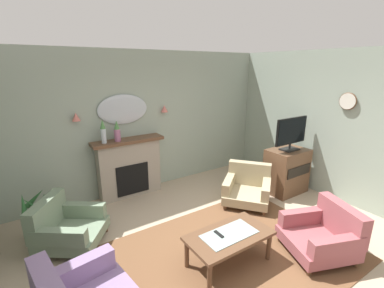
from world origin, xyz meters
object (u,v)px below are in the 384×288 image
object	(u,v)px
tv_remote	(219,234)
armchair_near_fireplace	(324,233)
fireplace	(130,168)
tv_flatscreen	(291,133)
wall_clock	(348,101)
potted_plant_small_fern	(37,217)
wall_sconce_left	(76,117)
coffee_table	(229,238)
mantel_vase_left	(117,132)
armchair_by_coffee_table	(247,187)
wall_sconce_right	(164,109)
tv_cabinet	(286,171)
armchair_beside_couch	(65,226)
wall_mirror	(123,109)
mantel_vase_centre	(103,131)

from	to	relation	value
tv_remote	armchair_near_fireplace	bearing A→B (deg)	-24.55
fireplace	tv_flatscreen	world-z (taller)	tv_flatscreen
wall_clock	potted_plant_small_fern	world-z (taller)	wall_clock
wall_clock	tv_flatscreen	distance (m)	1.09
wall_sconce_left	coffee_table	world-z (taller)	wall_sconce_left
fireplace	mantel_vase_left	bearing A→B (deg)	-171.94
fireplace	potted_plant_small_fern	xyz separation A→B (m)	(-1.67, -0.53, -0.24)
fireplace	armchair_near_fireplace	distance (m)	3.50
armchair_by_coffee_table	fireplace	bearing A→B (deg)	139.22
wall_sconce_right	coffee_table	distance (m)	3.00
coffee_table	armchair_by_coffee_table	world-z (taller)	armchair_by_coffee_table
wall_sconce_left	potted_plant_small_fern	size ratio (longest dim) A/B	0.19
tv_cabinet	tv_remote	bearing A→B (deg)	-160.01
armchair_beside_couch	tv_cabinet	bearing A→B (deg)	-8.46
tv_remote	potted_plant_small_fern	xyz separation A→B (m)	(-1.89, 1.98, -0.12)
wall_mirror	tv_remote	world-z (taller)	wall_mirror
mantel_vase_centre	potted_plant_small_fern	size ratio (longest dim) A/B	0.58
wall_mirror	wall_sconce_left	world-z (taller)	wall_mirror
armchair_by_coffee_table	tv_flatscreen	world-z (taller)	tv_flatscreen
armchair_beside_couch	wall_mirror	bearing A→B (deg)	40.21
wall_sconce_left	armchair_by_coffee_table	size ratio (longest dim) A/B	0.12
wall_clock	coffee_table	bearing A→B (deg)	-175.35
wall_sconce_right	coffee_table	bearing A→B (deg)	-100.87
wall_sconce_left	tv_flatscreen	distance (m)	3.97
fireplace	tv_cabinet	world-z (taller)	fireplace
wall_sconce_left	tv_flatscreen	size ratio (longest dim) A/B	0.17
armchair_beside_couch	wall_sconce_right	bearing A→B (deg)	26.40
fireplace	mantel_vase_left	xyz separation A→B (m)	(-0.20, -0.03, 0.77)
wall_mirror	tv_remote	distance (m)	2.94
tv_flatscreen	wall_mirror	bearing A→B (deg)	146.87
tv_cabinet	tv_flatscreen	distance (m)	0.80
wall_sconce_left	wall_sconce_right	distance (m)	1.70
wall_clock	armchair_near_fireplace	size ratio (longest dim) A/B	0.29
mantel_vase_left	wall_mirror	size ratio (longest dim) A/B	0.40
mantel_vase_left	wall_clock	xyz separation A→B (m)	(3.42, -2.31, 0.56)
tv_flatscreen	tv_remote	bearing A→B (deg)	-160.43
armchair_by_coffee_table	potted_plant_small_fern	size ratio (longest dim) A/B	1.55
mantel_vase_centre	armchair_beside_couch	size ratio (longest dim) A/B	0.38
armchair_near_fireplace	tv_flatscreen	distance (m)	2.11
armchair_by_coffee_table	wall_mirror	bearing A→B (deg)	136.65
wall_sconce_right	tv_remote	size ratio (longest dim) A/B	0.88
mantel_vase_left	wall_sconce_right	bearing A→B (deg)	6.52
armchair_beside_couch	tv_flatscreen	xyz separation A→B (m)	(4.06, -0.62, 0.94)
wall_mirror	armchair_near_fireplace	xyz separation A→B (m)	(1.55, -3.27, -1.40)
armchair_near_fireplace	tv_cabinet	bearing A→B (deg)	52.79
mantel_vase_left	wall_sconce_right	distance (m)	1.10
mantel_vase_centre	tv_cabinet	distance (m)	3.65
potted_plant_small_fern	armchair_by_coffee_table	bearing A→B (deg)	-15.87
coffee_table	armchair_by_coffee_table	size ratio (longest dim) A/B	0.96
wall_clock	wall_mirror	bearing A→B (deg)	142.41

